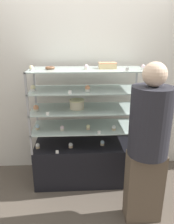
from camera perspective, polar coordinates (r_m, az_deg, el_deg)
The scene contains 33 objects.
ground_plane at distance 3.27m, azimuth 0.00°, elevation -16.91°, with size 20.00×20.00×0.00m, color brown.
back_wall at distance 3.13m, azimuth -0.41°, elevation 7.57°, with size 8.00×0.05×2.60m.
display_base at distance 3.12m, azimuth 0.00°, elevation -12.77°, with size 1.40×0.54×0.55m.
display_riser_lower at distance 2.88m, azimuth 0.00°, elevation -4.02°, with size 1.40×0.54×0.25m.
display_riser_middle at distance 2.80m, azimuth 0.00°, elevation 0.72°, with size 1.40×0.54×0.25m.
display_riser_upper at distance 2.73m, azimuth 0.00°, elevation 5.72°, with size 1.40×0.54×0.25m.
display_riser_top at distance 2.68m, azimuth 0.00°, elevation 10.93°, with size 1.40×0.54×0.25m.
layer_cake_centerpiece at distance 2.76m, azimuth -2.66°, elevation 2.06°, with size 0.19×0.19×0.12m.
sheet_cake_frosted at distance 2.72m, azimuth 5.37°, elevation 12.02°, with size 0.21×0.14×0.07m.
cupcake_0 at distance 2.92m, azimuth -12.76°, elevation -8.62°, with size 0.05×0.05×0.07m.
cupcake_1 at distance 2.87m, azimuth -4.30°, elevation -8.66°, with size 0.05×0.05×0.07m.
cupcake_2 at distance 2.93m, azimuth 4.03°, elevation -8.05°, with size 0.05×0.05×0.07m.
cupcake_3 at distance 3.01m, azimuth 12.75°, elevation -7.73°, with size 0.05×0.05×0.07m.
price_tag_0 at distance 2.76m, azimuth -7.80°, elevation -10.29°, with size 0.04×0.00×0.04m.
cupcake_4 at distance 2.84m, azimuth -12.81°, elevation -3.85°, with size 0.05×0.05×0.07m.
cupcake_5 at distance 2.76m, azimuth -6.49°, elevation -4.20°, with size 0.05×0.05×0.07m.
cupcake_6 at distance 2.77m, azimuth 0.29°, elevation -3.96°, with size 0.05×0.05×0.07m.
cupcake_7 at distance 2.77m, azimuth 7.03°, elevation -4.11°, with size 0.05×0.05×0.07m.
cupcake_8 at distance 2.89m, azimuth 12.76°, elevation -3.51°, with size 0.05×0.05×0.07m.
price_tag_1 at distance 2.65m, azimuth 3.15°, elevation -5.35°, with size 0.04×0.00×0.04m.
cupcake_9 at distance 2.76m, azimuth -13.18°, elevation 1.00°, with size 0.07×0.07×0.07m.
cupcake_10 at distance 2.75m, azimuth 13.23°, elevation 0.96°, with size 0.07×0.07×0.07m.
price_tag_2 at distance 2.56m, azimuth -10.25°, elevation -0.46°, with size 0.04×0.00×0.04m.
cupcake_11 at distance 2.70m, azimuth -13.92°, elevation 6.10°, with size 0.06×0.06×0.07m.
cupcake_12 at distance 2.61m, azimuth 0.04°, elevation 6.19°, with size 0.06×0.06×0.07m.
cupcake_13 at distance 2.74m, azimuth 13.45°, elevation 6.29°, with size 0.06×0.06×0.07m.
price_tag_3 at distance 2.47m, azimuth -4.47°, elevation 5.13°, with size 0.04×0.00×0.04m.
cupcake_14 at distance 2.60m, azimuth -14.34°, elevation 11.05°, with size 0.05×0.05×0.06m.
cupcake_15 at distance 2.61m, azimuth -0.17°, elevation 11.66°, with size 0.05×0.05×0.06m.
cupcake_16 at distance 2.68m, azimuth 14.45°, elevation 11.26°, with size 0.05×0.05×0.06m.
price_tag_4 at distance 2.49m, azimuth 10.45°, elevation 10.84°, with size 0.04×0.00×0.04m.
donut_glazed at distance 2.68m, azimuth -9.64°, elevation 11.29°, with size 0.11×0.11×0.03m.
customer_figure at distance 2.28m, azimuth 15.64°, elevation -7.82°, with size 0.40×0.40×1.71m.
Camera 1 is at (-0.14, -2.65, 1.91)m, focal length 35.00 mm.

